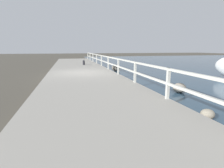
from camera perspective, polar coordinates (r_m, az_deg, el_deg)
The scene contains 7 objects.
ground_plane at distance 12.59m, azimuth -9.71°, elevation 2.58°, with size 120.00×120.00×0.00m, color #4C473D.
dock_walkway at distance 12.57m, azimuth -9.73°, elevation 3.15°, with size 4.69×36.00×0.25m.
railing at distance 12.85m, azimuth 0.23°, elevation 7.24°, with size 0.10×32.50×1.04m.
boulder_upstream at distance 8.26m, azimuth 21.14°, elevation -1.17°, with size 0.58×0.52×0.43m.
boulder_far_strip at distance 5.53m, azimuth 28.72°, elevation -8.66°, with size 0.39×0.35×0.29m.
boulder_near_dock at distance 15.09m, azimuth 1.32°, elevation 5.28°, with size 0.75×0.68×0.56m.
mooring_bollard at distance 18.46m, azimuth -9.20°, elevation 6.95°, with size 0.23×0.23×0.49m.
Camera 1 is at (-0.95, -12.41, 1.92)m, focal length 28.00 mm.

